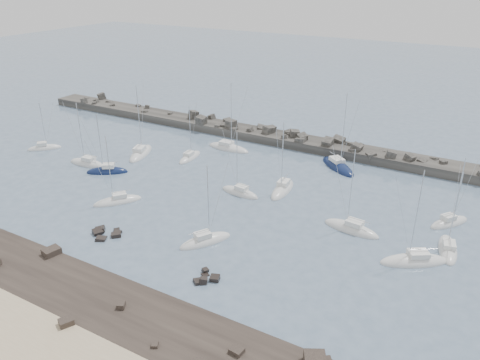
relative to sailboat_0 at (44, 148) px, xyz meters
name	(u,v)px	position (x,y,z in m)	size (l,w,h in m)	color
ground	(169,214)	(40.24, -9.75, -0.14)	(400.00, 400.00, 0.00)	slate
rock_shelf	(57,293)	(40.47, -31.70, -0.12)	(140.00, 12.37, 1.93)	black
rock_cluster_near	(106,234)	(35.99, -19.03, -0.07)	(5.05, 4.50, 1.30)	black
rock_cluster_far	(207,279)	(54.51, -20.81, -0.05)	(3.16, 3.51, 1.41)	black
breakwater	(247,135)	(33.24, 28.25, 0.18)	(115.00, 7.33, 5.24)	#312F2C
sailboat_0	(44,148)	(0.00, 0.00, 0.00)	(6.13, 6.39, 10.92)	silver
sailboat_1	(141,154)	(19.70, 7.59, 0.01)	(5.92, 10.04, 15.19)	silver
sailboat_2	(107,172)	(20.27, -2.53, 0.01)	(7.66, 6.15, 12.30)	#0F1B40
sailboat_3	(190,158)	(29.58, 10.91, -0.01)	(2.85, 7.52, 11.70)	silver
sailboat_4	(228,148)	(33.63, 19.20, -0.01)	(9.76, 3.33, 15.12)	silver
sailboat_5	(240,193)	(46.22, 1.96, 0.00)	(7.56, 3.12, 11.79)	silver
sailboat_6	(282,190)	(52.03, 6.50, 0.01)	(3.26, 8.65, 13.59)	silver
sailboat_7	(205,241)	(49.52, -13.69, 0.00)	(6.09, 7.95, 12.49)	silver
sailboat_8	(338,167)	(56.93, 21.01, 0.00)	(9.68, 8.85, 15.76)	#0F1B40
sailboat_9	(351,229)	(66.27, -0.40, 0.00)	(8.75, 3.65, 13.52)	silver
sailboat_10	(448,250)	(79.29, 0.78, -0.01)	(3.96, 8.08, 12.30)	silver
sailboat_11	(414,261)	(75.85, -4.34, 0.00)	(9.06, 7.23, 14.18)	silver
sailboat_12	(449,223)	(78.45, 8.55, 0.00)	(5.95, 7.07, 11.47)	silver
sailboat_13	(88,164)	(14.27, -1.59, 0.01)	(8.51, 3.27, 13.29)	silver
sailboat_14	(118,202)	(30.40, -10.63, -0.01)	(6.71, 7.70, 12.47)	silver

